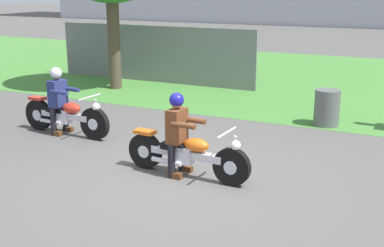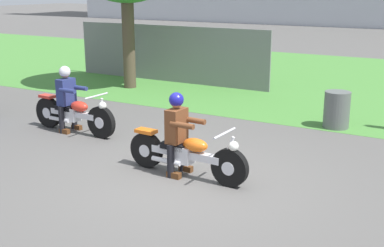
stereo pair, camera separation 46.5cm
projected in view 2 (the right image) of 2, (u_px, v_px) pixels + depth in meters
ground at (182, 181)px, 8.01m from camera, size 120.00×120.00×0.00m
grass_verge at (336, 81)px, 16.36m from camera, size 60.00×12.00×0.01m
motorcycle_lead at (186, 154)px, 8.10m from camera, size 2.23×0.66×0.87m
rider_lead at (178, 127)px, 8.08m from camera, size 0.56×0.48×1.39m
motorcycle_follow at (74, 114)px, 10.54m from camera, size 2.21×0.66×0.89m
rider_follow at (67, 94)px, 10.51m from camera, size 0.56×0.48×1.41m
trash_can at (337, 110)px, 10.90m from camera, size 0.56×0.56×0.81m
fence_segment at (168, 54)px, 16.06m from camera, size 7.00×0.06×1.80m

